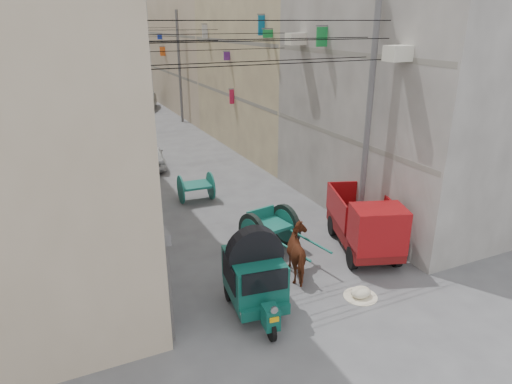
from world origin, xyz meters
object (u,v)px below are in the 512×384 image
second_cart (196,187)px  distant_car_grey (147,101)px  tonga_cart (270,229)px  horse (301,253)px  mini_truck (368,228)px  distant_car_white (151,156)px  distant_car_green (101,92)px  auto_rickshaw (255,274)px  feed_sack (361,292)px

second_cart → distant_car_grey: size_ratio=0.36×
tonga_cart → horse: size_ratio=1.95×
mini_truck → distant_car_white: size_ratio=1.18×
distant_car_white → horse: bearing=105.6°
second_cart → distant_car_green: size_ratio=0.35×
distant_car_white → distant_car_grey: size_ratio=0.85×
auto_rickshaw → distant_car_green: 38.41m
second_cart → distant_car_white: (-0.62, 5.68, -0.08)m
auto_rickshaw → distant_car_grey: 31.15m
auto_rickshaw → feed_sack: size_ratio=4.49×
second_cart → distant_car_white: bearing=99.1°
auto_rickshaw → distant_car_white: size_ratio=0.80×
auto_rickshaw → distant_car_green: auto_rickshaw is taller
feed_sack → distant_car_green: (-1.89, 39.13, 0.45)m
feed_sack → distant_car_white: bearing=99.9°
mini_truck → distant_car_green: mini_truck is taller
tonga_cart → mini_truck: bearing=-42.2°
second_cart → feed_sack: size_ratio=2.42×
tonga_cart → feed_sack: bearing=-83.9°
auto_rickshaw → mini_truck: 4.74m
distant_car_grey → distant_car_green: bearing=128.3°
distant_car_white → distant_car_green: bearing=-83.0°
distant_car_green → distant_car_white: bearing=68.6°
auto_rickshaw → horse: 2.26m
tonga_cart → distant_car_green: (-0.83, 35.53, -0.16)m
distant_car_grey → feed_sack: bearing=-74.3°
distant_car_white → distant_car_grey: 17.39m
feed_sack → second_cart: bearing=102.1°
mini_truck → distant_car_green: (-3.54, 37.22, -0.38)m
horse → feed_sack: bearing=134.2°
mini_truck → second_cart: size_ratio=2.75×
distant_car_green → horse: bearing=71.6°
distant_car_white → distant_car_grey: distant_car_grey is taller
auto_rickshaw → distant_car_white: auto_rickshaw is taller
feed_sack → distant_car_white: distant_car_white is taller
mini_truck → horse: bearing=-157.1°
horse → distant_car_green: horse is taller
feed_sack → horse: horse is taller
auto_rickshaw → distant_car_white: bearing=95.9°
auto_rickshaw → second_cart: auto_rickshaw is taller
auto_rickshaw → feed_sack: (2.94, -0.74, -0.93)m
auto_rickshaw → distant_car_grey: size_ratio=0.67×
distant_car_grey → distant_car_white: bearing=-84.2°
auto_rickshaw → second_cart: size_ratio=1.86×
tonga_cart → second_cart: tonga_cart is taller
auto_rickshaw → mini_truck: (4.59, 1.18, -0.10)m
feed_sack → distant_car_grey: bearing=88.2°
mini_truck → feed_sack: mini_truck is taller
auto_rickshaw → distant_car_green: bearing=96.0°
horse → distant_car_grey: bearing=-77.8°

